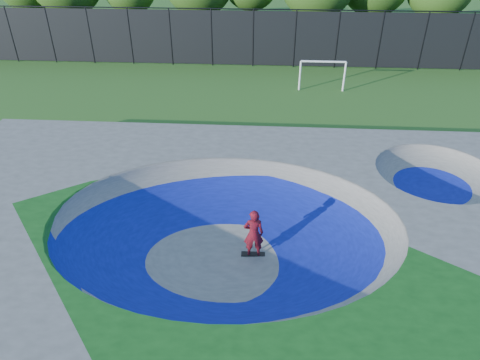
% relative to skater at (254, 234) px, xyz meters
% --- Properties ---
extents(ground, '(120.00, 120.00, 0.00)m').
position_rel_skater_xyz_m(ground, '(-0.89, -0.13, -0.89)').
color(ground, '#285617').
rests_on(ground, ground).
extents(skate_deck, '(22.00, 14.00, 1.50)m').
position_rel_skater_xyz_m(skate_deck, '(-0.89, -0.13, -0.14)').
color(skate_deck, gray).
rests_on(skate_deck, ground).
extents(skater, '(0.69, 0.49, 1.77)m').
position_rel_skater_xyz_m(skater, '(0.00, 0.00, 0.00)').
color(skater, '#AA0D1F').
rests_on(skater, ground).
extents(skateboard, '(0.78, 0.24, 0.05)m').
position_rel_skater_xyz_m(skateboard, '(0.00, 0.00, -0.86)').
color(skateboard, black).
rests_on(skateboard, ground).
extents(soccer_goal, '(2.89, 0.12, 1.91)m').
position_rel_skater_xyz_m(soccer_goal, '(3.67, 15.93, 0.43)').
color(soccer_goal, white).
rests_on(soccer_goal, ground).
extents(fence, '(48.09, 0.09, 4.04)m').
position_rel_skater_xyz_m(fence, '(-0.89, 20.87, 1.21)').
color(fence, black).
rests_on(fence, ground).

